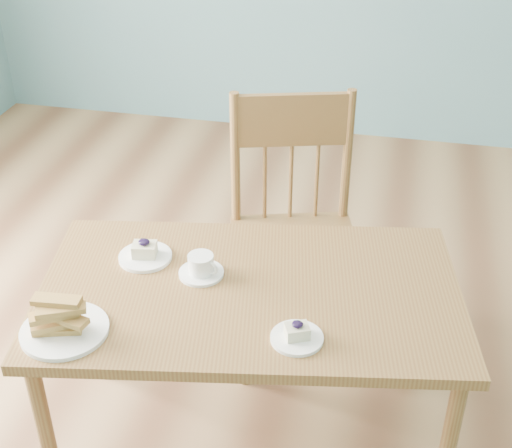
% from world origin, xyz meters
% --- Properties ---
extents(room, '(5.01, 5.01, 2.71)m').
position_xyz_m(room, '(0.00, 0.00, 1.35)').
color(room, '#A87B4E').
rests_on(room, ground).
extents(dining_table, '(1.35, 0.91, 0.67)m').
position_xyz_m(dining_table, '(-0.23, -0.08, 0.60)').
color(dining_table, brown).
rests_on(dining_table, ground).
extents(dining_chair, '(0.56, 0.55, 1.01)m').
position_xyz_m(dining_chair, '(-0.19, 0.48, 0.52)').
color(dining_chair, brown).
rests_on(dining_chair, ground).
extents(cheesecake_plate_near, '(0.14, 0.14, 0.06)m').
position_xyz_m(cheesecake_plate_near, '(-0.06, -0.27, 0.68)').
color(cheesecake_plate_near, white).
rests_on(cheesecake_plate_near, dining_table).
extents(cheesecake_plate_far, '(0.17, 0.17, 0.07)m').
position_xyz_m(cheesecake_plate_far, '(-0.58, 0.00, 0.68)').
color(cheesecake_plate_far, white).
rests_on(cheesecake_plate_far, dining_table).
extents(coffee_cup, '(0.14, 0.14, 0.07)m').
position_xyz_m(coffee_cup, '(-0.39, -0.04, 0.70)').
color(coffee_cup, white).
rests_on(coffee_cup, dining_table).
extents(biscotti_plate, '(0.24, 0.24, 0.11)m').
position_xyz_m(biscotti_plate, '(-0.68, -0.38, 0.70)').
color(biscotti_plate, white).
rests_on(biscotti_plate, dining_table).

